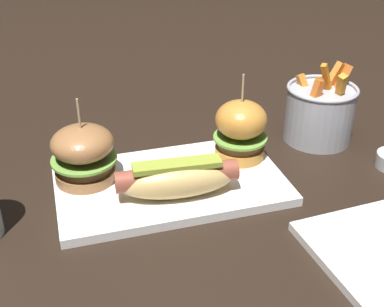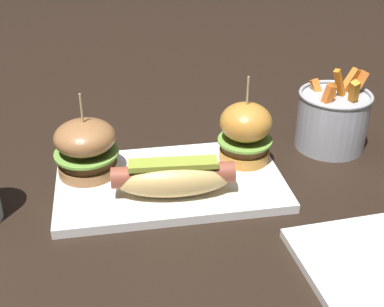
# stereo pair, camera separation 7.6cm
# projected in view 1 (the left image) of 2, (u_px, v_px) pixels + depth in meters

# --- Properties ---
(ground_plane) EXTENTS (3.00, 3.00, 0.00)m
(ground_plane) POSITION_uv_depth(u_px,v_px,m) (171.00, 188.00, 0.78)
(ground_plane) COLOR black
(platter_main) EXTENTS (0.34, 0.20, 0.01)m
(platter_main) POSITION_uv_depth(u_px,v_px,m) (171.00, 184.00, 0.77)
(platter_main) COLOR white
(platter_main) RESTS_ON ground
(hot_dog) EXTENTS (0.18, 0.07, 0.05)m
(hot_dog) POSITION_uv_depth(u_px,v_px,m) (175.00, 179.00, 0.72)
(hot_dog) COLOR tan
(hot_dog) RESTS_ON platter_main
(slider_left) EXTENTS (0.10, 0.10, 0.13)m
(slider_left) POSITION_uv_depth(u_px,v_px,m) (83.00, 153.00, 0.75)
(slider_left) COLOR #98653B
(slider_left) RESTS_ON platter_main
(slider_right) EXTENTS (0.09, 0.09, 0.14)m
(slider_right) POSITION_uv_depth(u_px,v_px,m) (241.00, 129.00, 0.81)
(slider_right) COLOR #C68232
(slider_right) RESTS_ON platter_main
(fries_bucket) EXTENTS (0.12, 0.12, 0.14)m
(fries_bucket) POSITION_uv_depth(u_px,v_px,m) (320.00, 112.00, 0.89)
(fries_bucket) COLOR #A8AAB2
(fries_bucket) RESTS_ON ground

